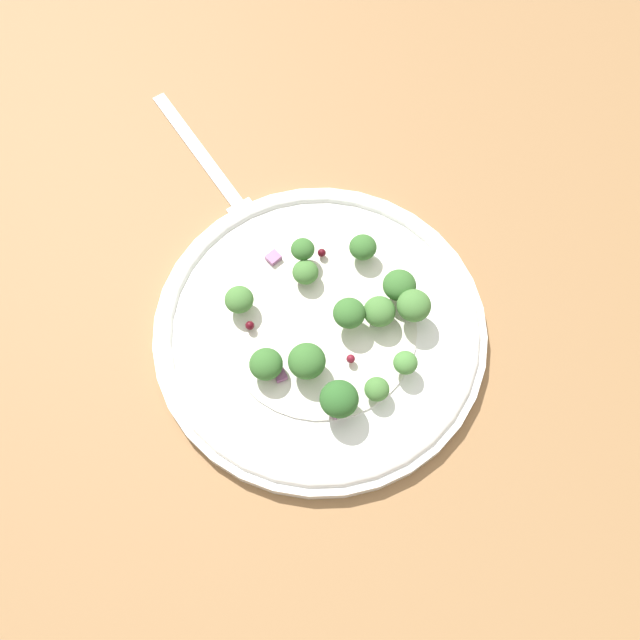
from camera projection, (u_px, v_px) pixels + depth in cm
name	position (u px, v px, depth cm)	size (l,w,h in cm)	color
ground_plane	(339.00, 313.00, 61.14)	(180.00, 180.00, 2.00)	olive
plate	(320.00, 329.00, 58.51)	(27.44, 27.44, 1.70)	white
dressing_pool	(320.00, 327.00, 58.11)	(15.92, 15.92, 0.20)	white
broccoli_floret_0	(405.00, 363.00, 55.16)	(1.92, 1.92, 1.95)	#8EB77A
broccoli_floret_1	(414.00, 306.00, 56.50)	(2.76, 2.76, 2.79)	#8EB77A
broccoli_floret_2	(399.00, 286.00, 57.64)	(2.74, 2.74, 2.77)	#9EC684
broccoli_floret_3	(303.00, 249.00, 58.93)	(1.99, 1.99, 2.01)	#9EC684
broccoli_floret_4	(239.00, 300.00, 57.36)	(2.37, 2.37, 2.40)	#8EB77A
broccoli_floret_5	(380.00, 388.00, 54.70)	(1.95, 1.95, 1.98)	#8EB77A
broccoli_floret_6	(266.00, 364.00, 55.11)	(2.64, 2.64, 2.67)	#ADD18E
broccoli_floret_7	(307.00, 361.00, 54.90)	(2.95, 2.95, 2.99)	#8EB77A
broccoli_floret_8	(346.00, 314.00, 56.28)	(2.60, 2.60, 2.63)	#ADD18E
broccoli_floret_9	(363.00, 248.00, 59.41)	(2.32, 2.32, 2.35)	#8EB77A
broccoli_floret_10	(339.00, 399.00, 53.39)	(2.98, 2.98, 3.01)	#8EB77A
broccoli_floret_11	(379.00, 312.00, 56.82)	(2.60, 2.60, 2.63)	#8EB77A
broccoli_floret_12	(305.00, 273.00, 58.74)	(2.18, 2.18, 2.20)	#ADD18E
cranberry_0	(351.00, 359.00, 56.15)	(0.70, 0.70, 0.70)	maroon
cranberry_1	(381.00, 308.00, 57.97)	(0.99, 0.99, 0.99)	maroon
cranberry_2	(248.00, 320.00, 57.52)	(0.73, 0.73, 0.73)	#4C0A14
cranberry_3	(398.00, 279.00, 59.11)	(0.75, 0.75, 0.75)	maroon
cranberry_4	(326.00, 251.00, 60.21)	(0.71, 0.71, 0.71)	#4C0A14
onion_bit_0	(337.00, 411.00, 54.67)	(1.10, 0.80, 0.50)	#934C84
onion_bit_1	(303.00, 274.00, 59.66)	(1.35, 0.95, 0.31)	#934C84
onion_bit_2	(280.00, 375.00, 55.91)	(0.92, 0.90, 0.45)	#934C84
onion_bit_3	(273.00, 258.00, 60.31)	(1.10, 1.00, 0.51)	#A35B93
fork	(212.00, 169.00, 65.75)	(6.54, 18.43, 0.50)	silver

